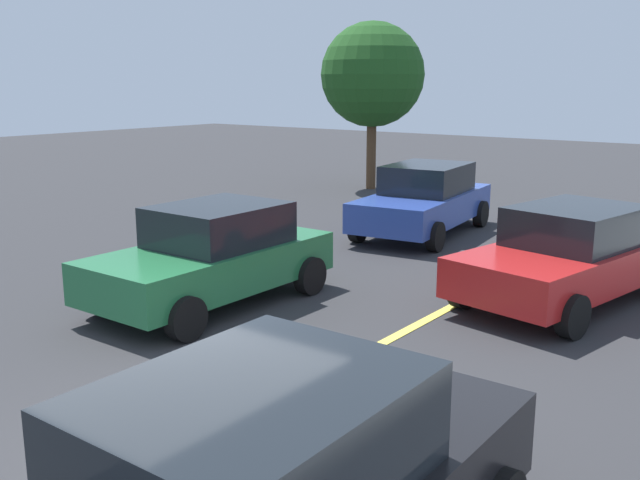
% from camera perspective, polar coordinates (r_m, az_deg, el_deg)
% --- Properties ---
extents(ground_plane, '(80.00, 80.00, 0.00)m').
position_cam_1_polar(ground_plane, '(7.25, -11.89, -16.56)').
color(ground_plane, '#2D2D30').
extents(lane_marking_centre, '(28.00, 0.16, 0.01)m').
position_cam_1_polar(lane_marking_centre, '(9.27, 2.39, -9.59)').
color(lane_marking_centre, '#E0D14C').
extents(car_blue_approaching, '(4.72, 2.50, 1.62)m').
position_cam_1_polar(car_blue_approaching, '(16.88, 8.31, 3.23)').
color(car_blue_approaching, '#2D479E').
rests_on(car_blue_approaching, ground_plane).
extents(car_green_mid_road, '(4.10, 2.08, 1.59)m').
position_cam_1_polar(car_green_mid_road, '(11.49, -8.54, -1.18)').
color(car_green_mid_road, '#236B3D').
rests_on(car_green_mid_road, ground_plane).
extents(car_red_far_lane, '(4.59, 2.70, 1.55)m').
position_cam_1_polar(car_red_far_lane, '(12.14, 19.34, -1.09)').
color(car_red_far_lane, red).
rests_on(car_red_far_lane, ground_plane).
extents(tree_left_verge, '(3.38, 3.38, 5.42)m').
position_cam_1_polar(tree_left_verge, '(23.84, 4.20, 12.99)').
color(tree_left_verge, '#513823').
rests_on(tree_left_verge, ground_plane).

